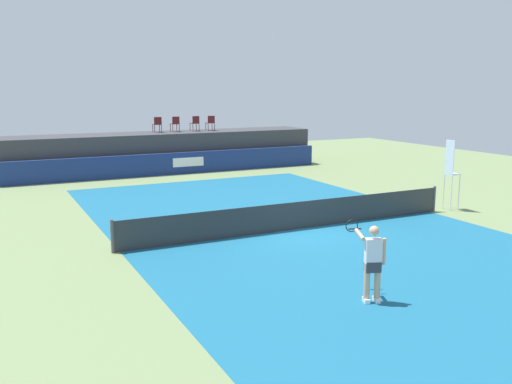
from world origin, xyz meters
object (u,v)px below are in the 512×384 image
object	(u,v)px
spectator_chair_right	(211,122)
umpire_chair	(451,170)
net_post_far	(434,199)
spectator_chair_left	(175,123)
tennis_player	(372,261)
spectator_chair_center	(195,123)
tennis_ball	(260,225)
spectator_chair_far_left	(157,124)
net_post_near	(112,236)

from	to	relation	value
spectator_chair_right	umpire_chair	bearing A→B (deg)	-75.71
net_post_far	spectator_chair_left	bearing A→B (deg)	109.05
spectator_chair_right	tennis_player	size ratio (longest dim) A/B	0.50
spectator_chair_center	tennis_ball	distance (m)	15.07
umpire_chair	tennis_player	bearing A→B (deg)	-144.03
tennis_ball	spectator_chair_left	bearing A→B (deg)	83.10
spectator_chair_far_left	net_post_far	world-z (taller)	spectator_chair_far_left
spectator_chair_left	net_post_far	size ratio (longest dim) A/B	0.89
spectator_chair_right	umpire_chair	distance (m)	15.92
spectator_chair_far_left	spectator_chair_center	bearing A→B (deg)	-0.30
spectator_chair_far_left	tennis_player	size ratio (longest dim) A/B	0.50
spectator_chair_far_left	spectator_chair_right	size ratio (longest dim) A/B	1.00
net_post_far	tennis_ball	distance (m)	7.17
umpire_chair	net_post_far	bearing A→B (deg)	-179.92
spectator_chair_left	tennis_player	bearing A→B (deg)	-96.94
spectator_chair_left	tennis_player	size ratio (longest dim) A/B	0.50
umpire_chair	tennis_player	size ratio (longest dim) A/B	1.56
spectator_chair_left	tennis_ball	size ratio (longest dim) A/B	13.06
spectator_chair_far_left	net_post_far	distance (m)	16.90
umpire_chair	tennis_ball	world-z (taller)	umpire_chair
spectator_chair_far_left	net_post_near	distance (m)	16.75
umpire_chair	spectator_chair_center	bearing A→B (deg)	107.48
spectator_chair_far_left	spectator_chair_center	distance (m)	2.30
spectator_chair_center	net_post_far	world-z (taller)	spectator_chair_center
spectator_chair_right	net_post_far	world-z (taller)	spectator_chair_right
spectator_chair_left	spectator_chair_right	bearing A→B (deg)	-1.92
spectator_chair_center	net_post_near	xyz separation A→B (m)	(-8.30, -15.47, -2.19)
umpire_chair	tennis_ball	size ratio (longest dim) A/B	40.59
umpire_chair	tennis_player	distance (m)	10.85
net_post_near	tennis_ball	xyz separation A→B (m)	(5.30, 0.95, -0.46)
spectator_chair_far_left	spectator_chair_center	xyz separation A→B (m)	(2.30, -0.01, 0.00)
spectator_chair_right	net_post_near	size ratio (longest dim) A/B	0.89
net_post_near	tennis_player	world-z (taller)	tennis_player
spectator_chair_left	spectator_chair_far_left	bearing A→B (deg)	178.78
spectator_chair_left	tennis_ball	distance (m)	14.86
net_post_far	tennis_player	bearing A→B (deg)	-141.49
net_post_near	tennis_ball	bearing A→B (deg)	10.13
spectator_chair_center	net_post_far	bearing A→B (deg)	-75.15
spectator_chair_left	tennis_player	distance (m)	22.05
tennis_ball	umpire_chair	bearing A→B (deg)	-6.86
spectator_chair_left	spectator_chair_center	bearing A→B (deg)	0.49
spectator_chair_far_left	tennis_ball	xyz separation A→B (m)	(-0.69, -14.54, -2.66)
spectator_chair_far_left	tennis_ball	size ratio (longest dim) A/B	13.06
spectator_chair_center	net_post_far	distance (m)	16.16
spectator_chair_center	spectator_chair_right	size ratio (longest dim) A/B	1.00
net_post_near	tennis_player	distance (m)	7.75
net_post_near	tennis_ball	distance (m)	5.41
spectator_chair_far_left	spectator_chair_right	bearing A→B (deg)	-1.69
spectator_chair_far_left	net_post_far	size ratio (longest dim) A/B	0.89
spectator_chair_left	spectator_chair_right	world-z (taller)	same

